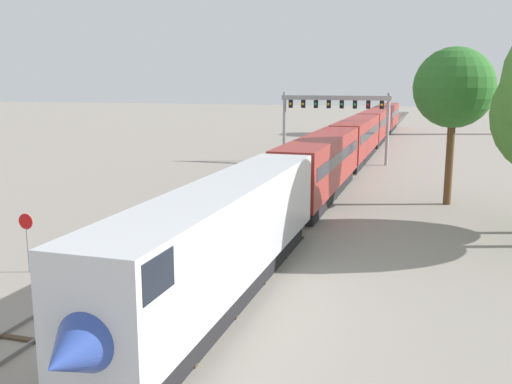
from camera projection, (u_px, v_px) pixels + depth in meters
ground_plane at (135, 329)px, 21.15m from camera, size 400.00×400.00×0.00m
track_main at (368, 149)px, 76.89m from camera, size 2.60×200.00×0.16m
track_near at (293, 169)px, 59.69m from camera, size 2.60×160.00×0.16m
passenger_train at (357, 138)px, 65.40m from camera, size 3.04×109.10×4.80m
signal_gantry at (335, 111)px, 63.15m from camera, size 12.10×0.49×7.82m
stop_sign at (27, 234)px, 27.12m from camera, size 0.76×0.08×2.88m
trackside_tree_right at (454, 88)px, 41.06m from camera, size 5.78×5.78×11.44m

